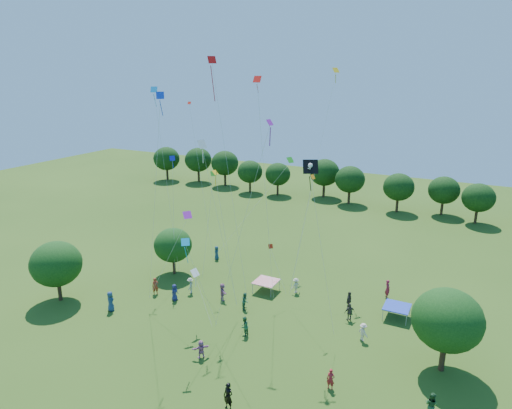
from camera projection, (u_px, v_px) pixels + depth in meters
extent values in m
cylinder|color=#422B19|center=(60.00, 292.00, 43.42)|extent=(0.36, 0.36, 1.74)
ellipsoid|color=#164213|center=(56.00, 264.00, 42.61)|extent=(4.71, 4.71, 4.24)
cylinder|color=#422B19|center=(174.00, 267.00, 49.20)|extent=(0.32, 0.32, 1.56)
ellipsoid|color=#164213|center=(173.00, 245.00, 48.50)|extent=(4.04, 4.04, 3.64)
cylinder|color=#422B19|center=(442.00, 358.00, 33.14)|extent=(0.41, 0.41, 2.02)
ellipsoid|color=#164213|center=(447.00, 320.00, 32.27)|extent=(4.97, 4.97, 4.47)
cylinder|color=#422B19|center=(167.00, 175.00, 91.76)|extent=(0.44, 0.44, 2.15)
ellipsoid|color=#11330F|center=(166.00, 159.00, 90.84)|extent=(5.17, 5.17, 4.65)
cylinder|color=#422B19|center=(199.00, 176.00, 90.34)|extent=(0.45, 0.45, 2.17)
ellipsoid|color=#11330F|center=(198.00, 160.00, 89.41)|extent=(5.22, 5.22, 4.70)
cylinder|color=#422B19|center=(225.00, 180.00, 87.30)|extent=(0.44, 0.44, 2.15)
ellipsoid|color=#11330F|center=(225.00, 163.00, 86.38)|extent=(5.17, 5.17, 4.65)
cylinder|color=#422B19|center=(250.00, 187.00, 82.51)|extent=(0.38, 0.38, 1.87)
ellipsoid|color=#11330F|center=(250.00, 172.00, 81.72)|extent=(4.48, 4.48, 4.03)
cylinder|color=#422B19|center=(278.00, 190.00, 80.76)|extent=(0.38, 0.38, 1.84)
ellipsoid|color=#11330F|center=(278.00, 174.00, 79.98)|extent=(4.42, 4.42, 3.98)
cylinder|color=#422B19|center=(324.00, 191.00, 79.40)|extent=(0.44, 0.44, 2.14)
ellipsoid|color=#11330F|center=(324.00, 172.00, 78.49)|extent=(5.14, 5.14, 4.63)
cylinder|color=#422B19|center=(349.00, 198.00, 75.33)|extent=(0.42, 0.42, 2.03)
ellipsoid|color=#11330F|center=(350.00, 179.00, 74.47)|extent=(4.86, 4.86, 4.37)
cylinder|color=#422B19|center=(397.00, 206.00, 70.91)|extent=(0.40, 0.40, 1.96)
ellipsoid|color=#11330F|center=(399.00, 187.00, 70.07)|extent=(4.71, 4.71, 4.24)
cylinder|color=#422B19|center=(442.00, 209.00, 69.44)|extent=(0.39, 0.39, 1.91)
ellipsoid|color=#11330F|center=(444.00, 190.00, 68.63)|extent=(4.59, 4.59, 4.13)
cylinder|color=#422B19|center=(476.00, 217.00, 65.49)|extent=(0.39, 0.39, 1.89)
ellipsoid|color=#11330F|center=(479.00, 198.00, 64.69)|extent=(4.54, 4.54, 4.08)
cube|color=red|center=(266.00, 281.00, 45.12)|extent=(2.20, 2.20, 0.08)
cylinder|color=#999999|center=(253.00, 288.00, 44.84)|extent=(0.05, 0.05, 1.10)
cylinder|color=#999999|center=(271.00, 292.00, 43.97)|extent=(0.05, 0.05, 1.10)
cylinder|color=#999999|center=(262.00, 280.00, 46.55)|extent=(0.05, 0.05, 1.10)
cylinder|color=#999999|center=(279.00, 284.00, 45.68)|extent=(0.05, 0.05, 1.10)
cube|color=#1B36B0|center=(397.00, 307.00, 40.26)|extent=(2.20, 2.20, 0.08)
cylinder|color=#999999|center=(383.00, 314.00, 39.98)|extent=(0.05, 0.05, 1.10)
cylinder|color=#999999|center=(406.00, 320.00, 39.10)|extent=(0.05, 0.05, 1.10)
cylinder|color=#999999|center=(387.00, 304.00, 41.69)|extent=(0.05, 0.05, 1.10)
cylinder|color=#999999|center=(410.00, 309.00, 40.81)|extent=(0.05, 0.05, 1.10)
imported|color=black|center=(228.00, 396.00, 29.31)|extent=(0.76, 0.54, 1.89)
imported|color=navy|center=(175.00, 292.00, 43.40)|extent=(0.50, 0.84, 1.62)
imported|color=maroon|center=(155.00, 286.00, 44.55)|extent=(0.73, 0.75, 1.71)
imported|color=#24553A|center=(245.00, 301.00, 41.80)|extent=(0.58, 0.86, 1.61)
imported|color=beige|center=(363.00, 332.00, 36.87)|extent=(1.08, 0.94, 1.53)
imported|color=#463F38|center=(350.00, 312.00, 39.86)|extent=(1.00, 0.96, 1.62)
imported|color=#AD6596|center=(201.00, 349.00, 34.66)|extent=(1.28, 1.34, 1.47)
imported|color=navy|center=(217.00, 253.00, 52.92)|extent=(0.69, 0.90, 1.61)
imported|color=maroon|center=(331.00, 379.00, 31.23)|extent=(0.58, 0.39, 1.52)
imported|color=#275C35|center=(244.00, 326.00, 37.58)|extent=(0.49, 0.85, 1.68)
imported|color=#B8B193|center=(296.00, 286.00, 44.86)|extent=(0.88, 1.11, 1.55)
imported|color=#38302D|center=(349.00, 301.00, 41.65)|extent=(0.56, 1.08, 1.77)
imported|color=#A8628E|center=(223.00, 292.00, 43.49)|extent=(1.49, 1.53, 1.69)
imported|color=navy|center=(110.00, 301.00, 41.45)|extent=(1.06, 0.86, 1.88)
imported|color=maroon|center=(388.00, 289.00, 43.86)|extent=(0.77, 0.82, 1.85)
imported|color=#214D27|center=(431.00, 405.00, 28.65)|extent=(0.99, 0.78, 1.76)
imported|color=#AFAC8C|center=(190.00, 286.00, 44.82)|extent=(0.79, 1.14, 1.59)
cube|color=black|center=(311.00, 167.00, 33.53)|extent=(1.27, 1.05, 0.96)
cube|color=black|center=(310.00, 184.00, 33.94)|extent=(0.14, 0.27, 1.18)
sphere|color=white|center=(310.00, 165.00, 33.45)|extent=(0.35, 0.35, 0.35)
cylinder|color=white|center=(310.00, 169.00, 33.53)|extent=(0.25, 0.49, 0.32)
cylinder|color=white|center=(310.00, 169.00, 33.53)|extent=(0.25, 0.49, 0.32)
cylinder|color=beige|center=(322.00, 256.00, 34.63)|extent=(2.62, 0.54, 12.54)
cube|color=red|center=(212.00, 60.00, 37.75)|extent=(0.71, 0.76, 0.60)
cube|color=red|center=(213.00, 84.00, 38.33)|extent=(0.12, 0.64, 2.94)
cylinder|color=beige|center=(231.00, 187.00, 39.10)|extent=(4.15, 1.63, 20.39)
cube|color=red|center=(257.00, 79.00, 36.27)|extent=(0.66, 0.44, 0.52)
cube|color=red|center=(257.00, 89.00, 36.52)|extent=(0.15, 0.16, 0.67)
cylinder|color=beige|center=(266.00, 197.00, 38.86)|extent=(1.48, 0.44, 18.89)
cube|color=red|center=(271.00, 246.00, 42.01)|extent=(0.44, 0.43, 0.39)
cylinder|color=beige|center=(278.00, 271.00, 42.06)|extent=(1.86, 0.43, 4.07)
cube|color=yellow|center=(215.00, 172.00, 37.48)|extent=(0.39, 0.51, 0.35)
cube|color=yellow|center=(216.00, 181.00, 37.73)|extent=(0.17, 0.19, 0.86)
cylinder|color=beige|center=(226.00, 242.00, 38.86)|extent=(1.75, 0.20, 11.55)
cube|color=#2B8D19|center=(213.00, 174.00, 44.07)|extent=(0.58, 0.58, 0.42)
cylinder|color=beige|center=(208.00, 228.00, 44.69)|extent=(0.29, 2.13, 10.03)
cube|color=#111CAF|center=(172.00, 158.00, 45.08)|extent=(0.56, 0.55, 0.45)
cube|color=#111CAF|center=(173.00, 165.00, 45.31)|extent=(0.06, 0.16, 0.69)
cylinder|color=beige|center=(174.00, 216.00, 46.27)|extent=(0.29, 0.93, 11.27)
cube|color=purple|center=(270.00, 122.00, 28.69)|extent=(0.36, 0.50, 0.37)
cube|color=purple|center=(270.00, 137.00, 28.98)|extent=(0.20, 0.26, 1.22)
cylinder|color=beige|center=(239.00, 238.00, 32.78)|extent=(5.37, 1.35, 16.47)
cube|color=white|center=(195.00, 273.00, 38.16)|extent=(0.56, 0.76, 0.56)
cube|color=white|center=(196.00, 282.00, 38.46)|extent=(0.17, 0.21, 0.93)
cylinder|color=beige|center=(203.00, 300.00, 37.50)|extent=(2.54, 1.53, 3.26)
cube|color=#0E87D4|center=(154.00, 89.00, 45.60)|extent=(0.76, 0.64, 0.56)
cube|color=#0E87D4|center=(155.00, 100.00, 45.94)|extent=(0.15, 0.29, 1.28)
cylinder|color=beige|center=(167.00, 183.00, 46.40)|extent=(3.67, 2.28, 17.74)
cube|color=red|center=(189.00, 103.00, 51.34)|extent=(0.43, 0.37, 0.29)
cylinder|color=beige|center=(201.00, 180.00, 51.07)|extent=(4.87, 3.58, 16.18)
cube|color=orange|center=(313.00, 177.00, 38.21)|extent=(0.35, 0.47, 0.36)
cylinder|color=beige|center=(301.00, 239.00, 40.18)|extent=(1.87, 0.09, 11.07)
cube|color=gold|center=(336.00, 70.00, 45.46)|extent=(0.73, 0.78, 0.49)
cube|color=gold|center=(336.00, 79.00, 45.74)|extent=(0.10, 0.20, 0.86)
cylinder|color=beige|center=(314.00, 179.00, 43.97)|extent=(0.21, 10.20, 19.61)
cube|color=#1E931A|center=(290.00, 160.00, 49.00)|extent=(0.74, 0.85, 0.56)
cylinder|color=beige|center=(251.00, 211.00, 49.64)|extent=(6.64, 5.48, 10.30)
cube|color=blue|center=(160.00, 95.00, 34.18)|extent=(0.63, 0.58, 0.53)
cube|color=blue|center=(161.00, 108.00, 34.49)|extent=(0.09, 0.26, 1.15)
cylinder|color=beige|center=(154.00, 207.00, 37.85)|extent=(3.30, 0.95, 17.77)
cube|color=purple|center=(187.00, 215.00, 38.33)|extent=(0.82, 0.86, 0.53)
cylinder|color=beige|center=(168.00, 260.00, 39.86)|extent=(3.83, 1.16, 7.85)
cube|color=silver|center=(202.00, 144.00, 36.59)|extent=(0.54, 0.81, 0.66)
cube|color=silver|center=(203.00, 157.00, 36.92)|extent=(0.18, 0.25, 1.11)
cylinder|color=beige|center=(220.00, 230.00, 38.33)|extent=(2.67, 0.71, 13.82)
cube|color=#0C88C2|center=(185.00, 242.00, 33.25)|extent=(0.74, 0.70, 0.45)
cube|color=#0C88C2|center=(186.00, 255.00, 33.59)|extent=(0.10, 0.30, 1.33)
cylinder|color=beige|center=(202.00, 287.00, 35.18)|extent=(1.00, 2.41, 7.52)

